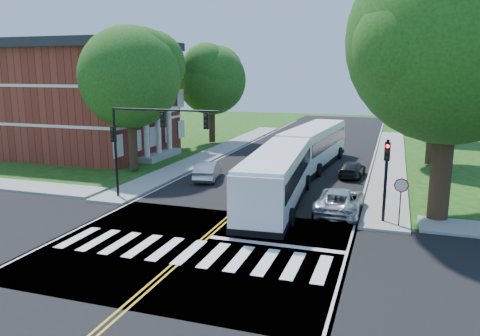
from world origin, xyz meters
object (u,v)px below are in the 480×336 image
at_px(signal_ne, 386,170).
at_px(bus_lead, 277,177).
at_px(suv, 340,201).
at_px(signal_nw, 147,132).
at_px(hatchback, 208,170).
at_px(bus_follow, 314,145).
at_px(dark_sedan, 352,169).

xyz_separation_m(signal_ne, bus_lead, (-6.27, 1.65, -1.20)).
bearing_deg(suv, signal_nw, 6.55).
bearing_deg(suv, hatchback, -26.92).
distance_m(signal_nw, hatchback, 7.65).
relative_size(signal_ne, bus_follow, 0.33).
height_order(signal_ne, hatchback, signal_ne).
distance_m(bus_follow, hatchback, 10.25).
distance_m(signal_ne, bus_lead, 6.60).
relative_size(signal_nw, bus_lead, 0.55).
relative_size(bus_lead, dark_sedan, 3.20).
relative_size(bus_follow, hatchback, 3.07).
xyz_separation_m(hatchback, suv, (10.35, -5.39, 0.02)).
bearing_deg(dark_sedan, signal_ne, 107.77).
height_order(bus_lead, hatchback, bus_lead).
height_order(signal_nw, suv, signal_nw).
bearing_deg(bus_follow, signal_nw, 66.02).
bearing_deg(dark_sedan, bus_follow, -38.27).
height_order(signal_nw, bus_follow, signal_nw).
relative_size(signal_nw, signal_ne, 1.62).
distance_m(bus_lead, bus_follow, 12.70).
height_order(signal_nw, bus_lead, signal_nw).
distance_m(signal_nw, suv, 12.22).
xyz_separation_m(signal_nw, signal_ne, (14.06, 0.01, -1.41)).
bearing_deg(signal_nw, bus_lead, 12.02).
xyz_separation_m(bus_follow, hatchback, (-6.62, -7.75, -1.08)).
height_order(bus_lead, suv, bus_lead).
xyz_separation_m(signal_nw, bus_follow, (7.87, 14.36, -2.58)).
distance_m(bus_lead, suv, 3.98).
bearing_deg(bus_lead, bus_follow, -94.76).
height_order(signal_ne, suv, signal_ne).
relative_size(signal_nw, bus_follow, 0.54).
relative_size(signal_ne, bus_lead, 0.34).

